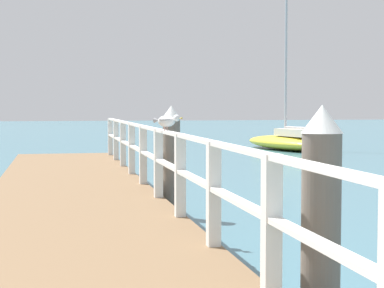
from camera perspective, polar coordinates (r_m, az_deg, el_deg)
pier_deck at (r=9.36m, az=-10.24°, el=-6.33°), size 2.54×18.30×0.49m
pier_railing at (r=9.36m, az=-2.98°, el=-0.96°), size 0.12×16.82×1.00m
dock_piling_near at (r=4.71m, az=11.28°, el=-7.60°), size 0.29×0.29×1.82m
dock_piling_far at (r=10.47m, az=-1.82°, el=-1.52°), size 0.29×0.29×1.82m
seagull_foreground at (r=8.64m, az=-2.22°, el=2.07°), size 0.35×0.39×0.21m
boat_2 at (r=26.89m, az=8.61°, el=0.26°), size 3.18×5.73×7.19m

